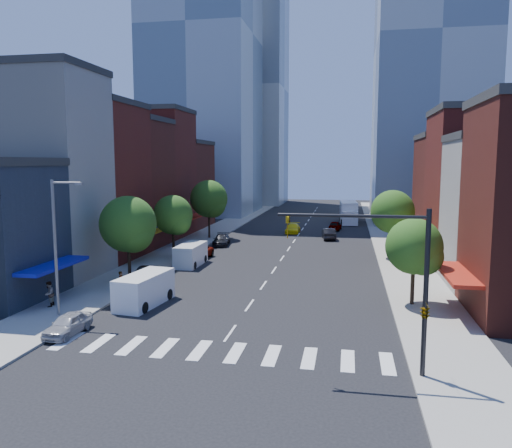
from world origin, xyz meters
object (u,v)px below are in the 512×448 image
at_px(parked_car_front, 68,324).
at_px(box_truck, 349,213).
at_px(parked_car_rear, 222,240).
at_px(pedestrian_far, 49,294).
at_px(traffic_car_oncoming, 329,234).
at_px(pedestrian_near, 121,282).
at_px(parked_car_second, 147,277).
at_px(traffic_car_far, 335,226).
at_px(parked_car_third, 197,253).
at_px(taxi, 293,228).
at_px(cargo_van_far, 190,255).
at_px(cargo_van_near, 143,290).

relative_size(parked_car_front, box_truck, 0.41).
height_order(parked_car_rear, pedestrian_far, pedestrian_far).
bearing_deg(traffic_car_oncoming, pedestrian_near, 56.90).
height_order(parked_car_second, traffic_car_far, parked_car_second).
bearing_deg(pedestrian_near, parked_car_third, -1.52).
xyz_separation_m(parked_car_front, pedestrian_near, (-1.00, 9.30, 0.34)).
bearing_deg(taxi, parked_car_second, -104.35).
bearing_deg(parked_car_third, parked_car_rear, 92.42).
xyz_separation_m(cargo_van_far, pedestrian_far, (-5.18, -16.02, -0.01)).
relative_size(parked_car_front, pedestrian_far, 2.06).
distance_m(traffic_car_oncoming, pedestrian_far, 40.11).
relative_size(parked_car_front, cargo_van_near, 0.67).
height_order(traffic_car_oncoming, box_truck, box_truck).
bearing_deg(pedestrian_far, parked_car_front, 32.53).
height_order(parked_car_second, taxi, parked_car_second).
xyz_separation_m(cargo_van_far, taxi, (7.55, 24.78, -0.38)).
height_order(cargo_van_far, pedestrian_far, cargo_van_far).
relative_size(cargo_van_far, pedestrian_near, 3.07).
distance_m(traffic_car_far, box_truck, 9.74).
relative_size(parked_car_third, taxi, 1.05).
xyz_separation_m(parked_car_third, parked_car_rear, (0.30, 9.19, -0.02)).
relative_size(taxi, pedestrian_far, 2.60).
relative_size(box_truck, pedestrian_far, 5.02).
bearing_deg(parked_car_rear, box_truck, 51.97).
height_order(parked_car_third, taxi, parked_car_third).
bearing_deg(box_truck, parked_car_third, -117.51).
xyz_separation_m(cargo_van_far, pedestrian_near, (-1.95, -11.38, -0.09)).
distance_m(parked_car_rear, traffic_car_oncoming, 14.87).
bearing_deg(pedestrian_near, parked_car_rear, 0.29).
height_order(parked_car_third, cargo_van_near, cargo_van_near).
bearing_deg(parked_car_rear, pedestrian_far, -107.57).
relative_size(parked_car_second, pedestrian_near, 2.84).
bearing_deg(pedestrian_near, parked_car_second, -14.75).
bearing_deg(parked_car_third, traffic_car_far, 65.98).
relative_size(parked_car_second, cargo_van_near, 0.84).
bearing_deg(traffic_car_far, parked_car_rear, 57.20).
bearing_deg(parked_car_third, parked_car_front, -87.35).
xyz_separation_m(parked_car_rear, cargo_van_far, (-0.02, -12.40, 0.40)).
bearing_deg(cargo_van_far, box_truck, 68.65).
bearing_deg(parked_car_third, taxi, 74.32).
bearing_deg(box_truck, parked_car_second, -112.63).
height_order(taxi, pedestrian_far, pedestrian_far).
xyz_separation_m(cargo_van_near, cargo_van_far, (-1.03, 14.03, -0.07)).
bearing_deg(pedestrian_near, traffic_car_far, -16.02).
bearing_deg(traffic_car_oncoming, pedestrian_far, 55.59).
distance_m(taxi, pedestrian_near, 37.38).
distance_m(traffic_car_oncoming, box_truck, 18.80).
bearing_deg(cargo_van_near, traffic_car_oncoming, 77.47).
relative_size(cargo_van_near, pedestrian_far, 3.10).
bearing_deg(parked_car_second, pedestrian_near, -111.70).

